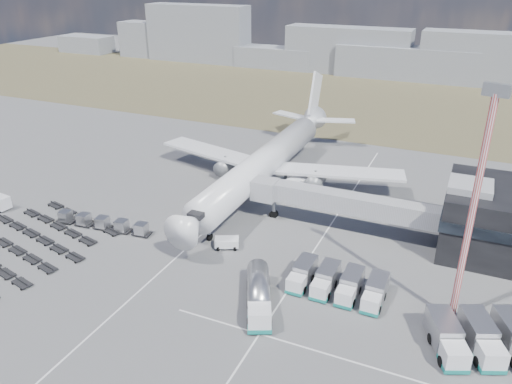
% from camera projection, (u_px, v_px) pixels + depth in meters
% --- Properties ---
extents(ground, '(420.00, 420.00, 0.00)m').
position_uv_depth(ground, '(179.00, 269.00, 71.00)').
color(ground, '#565659').
rests_on(ground, ground).
extents(grass_strip, '(420.00, 90.00, 0.01)m').
position_uv_depth(grass_strip, '(360.00, 98.00, 162.49)').
color(grass_strip, brown).
rests_on(grass_strip, ground).
extents(lane_markings, '(47.12, 110.00, 0.01)m').
position_uv_depth(lane_markings, '(250.00, 274.00, 69.87)').
color(lane_markings, silver).
rests_on(lane_markings, ground).
extents(jet_bridge, '(30.30, 3.80, 7.05)m').
position_uv_depth(jet_bridge, '(330.00, 200.00, 80.01)').
color(jet_bridge, '#939399').
rests_on(jet_bridge, ground).
extents(airliner, '(51.59, 64.53, 17.62)m').
position_uv_depth(airliner, '(268.00, 160.00, 95.74)').
color(airliner, white).
rests_on(airliner, ground).
extents(skyline, '(304.44, 21.01, 24.23)m').
position_uv_depth(skyline, '(412.00, 54.00, 189.78)').
color(skyline, gray).
rests_on(skyline, ground).
extents(fuel_tanker, '(7.36, 11.47, 3.66)m').
position_uv_depth(fuel_tanker, '(259.00, 295.00, 62.38)').
color(fuel_tanker, white).
rests_on(fuel_tanker, ground).
extents(pushback_tug, '(4.13, 3.37, 1.59)m').
position_uv_depth(pushback_tug, '(227.00, 243.00, 76.01)').
color(pushback_tug, white).
rests_on(pushback_tug, ground).
extents(catering_truck, '(4.41, 7.02, 3.00)m').
position_uv_depth(catering_truck, '(300.00, 185.00, 94.51)').
color(catering_truck, white).
rests_on(catering_truck, ground).
extents(service_trucks_near, '(12.30, 6.92, 2.71)m').
position_uv_depth(service_trucks_near, '(338.00, 283.00, 65.31)').
color(service_trucks_near, white).
rests_on(service_trucks_near, ground).
extents(service_trucks_far, '(16.25, 12.90, 3.18)m').
position_uv_depth(service_trucks_far, '(499.00, 338.00, 55.23)').
color(service_trucks_far, white).
rests_on(service_trucks_far, ground).
extents(uld_row, '(17.34, 3.59, 1.89)m').
position_uv_depth(uld_row, '(103.00, 223.00, 81.33)').
color(uld_row, black).
rests_on(uld_row, ground).
extents(baggage_dollies, '(26.43, 26.75, 0.72)m').
position_uv_depth(baggage_dollies, '(20.00, 242.00, 77.17)').
color(baggage_dollies, black).
rests_on(baggage_dollies, ground).
extents(floodlight_mast, '(2.75, 2.22, 28.80)m').
position_uv_depth(floodlight_mast, '(472.00, 213.00, 54.98)').
color(floodlight_mast, '#AB1B1B').
rests_on(floodlight_mast, ground).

